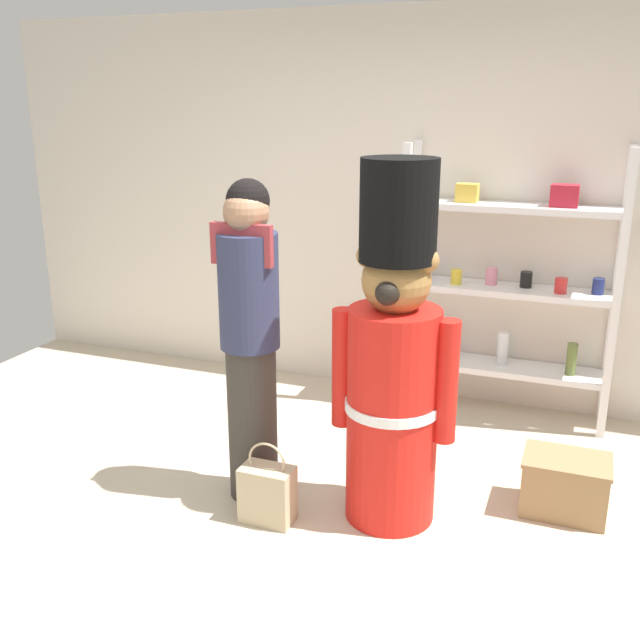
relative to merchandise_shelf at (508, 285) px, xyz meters
name	(u,v)px	position (x,y,z in m)	size (l,w,h in m)	color
ground_plane	(299,558)	(-0.63, -1.98, -0.88)	(6.40, 6.40, 0.00)	beige
back_wall	(421,209)	(-0.63, 0.22, 0.42)	(6.40, 0.12, 2.60)	silver
merchandise_shelf	(508,285)	(0.00, 0.00, 0.00)	(1.35, 0.35, 1.76)	white
teddy_bear_guard	(394,366)	(-0.35, -1.48, -0.07)	(0.62, 0.46, 1.77)	red
person_shopper	(250,334)	(-1.08, -1.53, 0.02)	(0.32, 0.30, 1.66)	#38332D
shopping_bag	(267,493)	(-0.90, -1.75, -0.73)	(0.26, 0.16, 0.43)	#C1AD89
display_crate	(565,485)	(0.47, -1.13, -0.73)	(0.43, 0.31, 0.30)	#9E7A51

